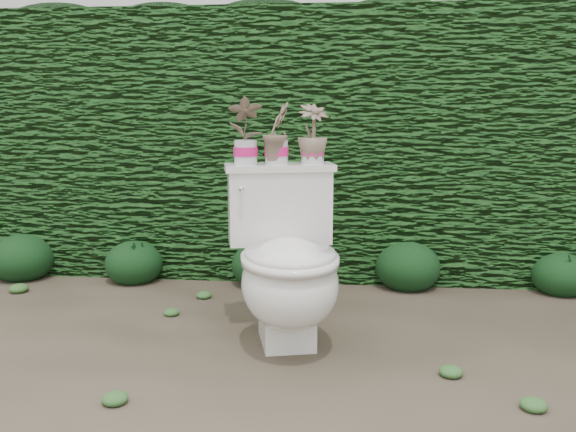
# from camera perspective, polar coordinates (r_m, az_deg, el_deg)

# --- Properties ---
(ground) EXTENTS (60.00, 60.00, 0.00)m
(ground) POSITION_cam_1_polar(r_m,az_deg,el_deg) (2.65, -5.50, -12.83)
(ground) COLOR brown
(ground) RESTS_ON ground
(hedge) EXTENTS (8.00, 1.00, 1.60)m
(hedge) POSITION_cam_1_polar(r_m,az_deg,el_deg) (4.03, -1.19, 6.79)
(hedge) COLOR #255B1E
(hedge) RESTS_ON ground
(house_wall) EXTENTS (8.00, 3.50, 4.00)m
(house_wall) POSITION_cam_1_polar(r_m,az_deg,el_deg) (8.45, 6.85, 16.55)
(house_wall) COLOR silver
(house_wall) RESTS_ON ground
(toilet) EXTENTS (0.61, 0.77, 0.78)m
(toilet) POSITION_cam_1_polar(r_m,az_deg,el_deg) (2.64, -0.10, -4.69)
(toilet) COLOR silver
(toilet) RESTS_ON ground
(potted_plant_left) EXTENTS (0.17, 0.13, 0.29)m
(potted_plant_left) POSITION_cam_1_polar(r_m,az_deg,el_deg) (2.78, -4.01, 7.82)
(potted_plant_left) COLOR #288330
(potted_plant_left) RESTS_ON toilet
(potted_plant_center) EXTENTS (0.16, 0.17, 0.27)m
(potted_plant_center) POSITION_cam_1_polar(r_m,az_deg,el_deg) (2.79, -1.09, 7.61)
(potted_plant_center) COLOR #288330
(potted_plant_center) RESTS_ON toilet
(potted_plant_right) EXTENTS (0.20, 0.20, 0.26)m
(potted_plant_right) POSITION_cam_1_polar(r_m,az_deg,el_deg) (2.82, 2.32, 7.55)
(potted_plant_right) COLOR #288330
(potted_plant_right) RESTS_ON toilet
(liriope_clump_1) EXTENTS (0.38, 0.38, 0.30)m
(liriope_clump_1) POSITION_cam_1_polar(r_m,az_deg,el_deg) (4.08, -23.64, -3.25)
(liriope_clump_1) COLOR #153C16
(liriope_clump_1) RESTS_ON ground
(liriope_clump_2) EXTENTS (0.34, 0.34, 0.27)m
(liriope_clump_2) POSITION_cam_1_polar(r_m,az_deg,el_deg) (3.78, -14.25, -3.89)
(liriope_clump_2) COLOR #153C16
(liriope_clump_2) RESTS_ON ground
(liriope_clump_3) EXTENTS (0.36, 0.36, 0.29)m
(liriope_clump_3) POSITION_cam_1_polar(r_m,az_deg,el_deg) (3.60, -2.39, -4.14)
(liriope_clump_3) COLOR #153C16
(liriope_clump_3) RESTS_ON ground
(liriope_clump_4) EXTENTS (0.37, 0.37, 0.30)m
(liriope_clump_4) POSITION_cam_1_polar(r_m,az_deg,el_deg) (3.61, 11.15, -4.25)
(liriope_clump_4) COLOR #153C16
(liriope_clump_4) RESTS_ON ground
(liriope_clump_5) EXTENTS (0.32, 0.32, 0.26)m
(liriope_clump_5) POSITION_cam_1_polar(r_m,az_deg,el_deg) (3.77, 24.22, -4.67)
(liriope_clump_5) COLOR #153C16
(liriope_clump_5) RESTS_ON ground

